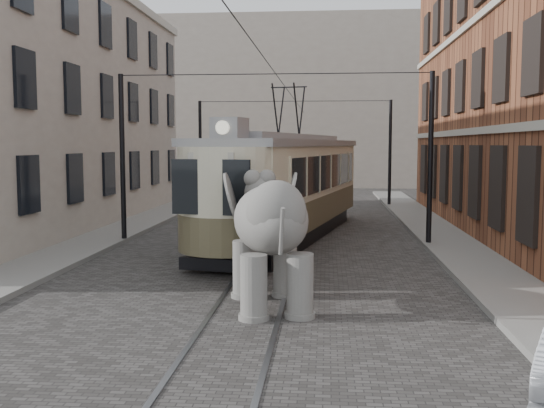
{
  "coord_description": "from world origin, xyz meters",
  "views": [
    {
      "loc": [
        1.67,
        -16.09,
        3.53
      ],
      "look_at": [
        0.36,
        -0.99,
        2.1
      ],
      "focal_mm": 41.86,
      "sensor_mm": 36.0,
      "label": 1
    }
  ],
  "objects": [
    {
      "name": "sidewalk_right",
      "position": [
        6.0,
        0.0,
        0.07
      ],
      "size": [
        2.0,
        60.0,
        0.15
      ],
      "primitive_type": "cube",
      "color": "slate",
      "rests_on": "ground"
    },
    {
      "name": "distant_block",
      "position": [
        0.0,
        40.0,
        7.0
      ],
      "size": [
        28.0,
        10.0,
        14.0
      ],
      "primitive_type": "cube",
      "color": "gray",
      "rests_on": "ground"
    },
    {
      "name": "catenary",
      "position": [
        -0.2,
        5.0,
        3.0
      ],
      "size": [
        11.0,
        30.2,
        6.0
      ],
      "primitive_type": null,
      "color": "black",
      "rests_on": "ground"
    },
    {
      "name": "sidewalk_left",
      "position": [
        -6.5,
        0.0,
        0.07
      ],
      "size": [
        2.0,
        60.0,
        0.15
      ],
      "primitive_type": "cube",
      "color": "slate",
      "rests_on": "ground"
    },
    {
      "name": "elephant",
      "position": [
        0.47,
        -2.62,
        1.48
      ],
      "size": [
        3.68,
        5.3,
        2.95
      ],
      "primitive_type": null,
      "rotation": [
        0.0,
        0.0,
        0.23
      ],
      "color": "slate",
      "rests_on": "ground"
    },
    {
      "name": "tram",
      "position": [
        0.25,
        7.46,
        2.84
      ],
      "size": [
        5.7,
        14.61,
        5.68
      ],
      "primitive_type": null,
      "rotation": [
        0.0,
        0.0,
        -0.2
      ],
      "color": "beige",
      "rests_on": "ground"
    },
    {
      "name": "stucco_building",
      "position": [
        -11.0,
        10.0,
        5.0
      ],
      "size": [
        7.0,
        24.0,
        10.0
      ],
      "primitive_type": "cube",
      "color": "gray",
      "rests_on": "ground"
    },
    {
      "name": "ground",
      "position": [
        0.0,
        0.0,
        0.0
      ],
      "size": [
        120.0,
        120.0,
        0.0
      ],
      "primitive_type": "plane",
      "color": "#45423F"
    },
    {
      "name": "tram_rails",
      "position": [
        0.0,
        0.0,
        0.01
      ],
      "size": [
        1.54,
        80.0,
        0.02
      ],
      "primitive_type": null,
      "color": "slate",
      "rests_on": "ground"
    }
  ]
}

